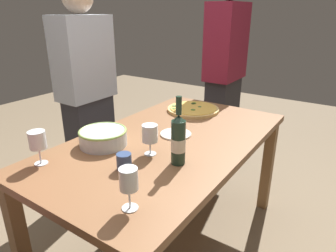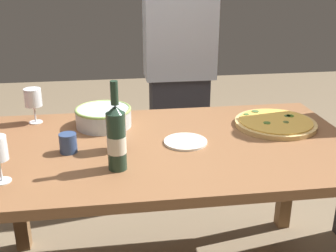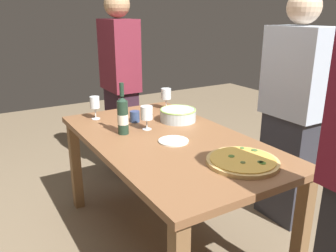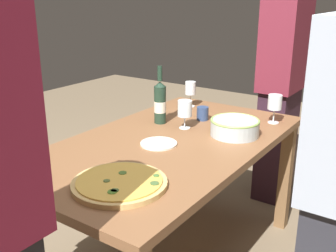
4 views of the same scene
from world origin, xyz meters
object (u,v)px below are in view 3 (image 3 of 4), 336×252
Objects in this scene: wine_glass_near_pizza at (166,95)px; pizza at (243,161)px; wine_bottle at (123,115)px; person_host at (120,87)px; side_plate at (174,141)px; dining_table at (168,152)px; person_guest_left at (292,113)px; wine_glass_far_left at (147,114)px; cup_amber at (135,116)px; wine_glass_by_bottle at (95,104)px; serving_bowl at (178,114)px.

pizza is at bearing -10.23° from wine_glass_near_pizza.
wine_bottle is 0.20× the size of person_host.
pizza is 0.48m from side_plate.
person_host is at bearing 171.00° from dining_table.
pizza is at bearing 14.35° from dining_table.
side_plate is 0.11× the size of person_guest_left.
wine_bottle is 0.17m from wine_glass_far_left.
side_plate is at bearing 3.14° from cup_amber.
pizza is 0.77m from wine_glass_far_left.
pizza reaches higher than side_plate.
wine_glass_by_bottle reaches higher than wine_glass_far_left.
person_host is at bearing 163.85° from cup_amber.
person_host is (-1.15, 0.18, 0.19)m from dining_table.
wine_glass_by_bottle reaches higher than side_plate.
side_plate is at bearing -4.27° from dining_table.
cup_amber is (0.19, -0.37, -0.08)m from wine_glass_near_pizza.
wine_glass_by_bottle is at bearing -152.19° from wine_glass_far_left.
wine_bottle reaches higher than wine_glass_far_left.
side_plate reaches higher than dining_table.
cup_amber is (-0.19, 0.17, -0.09)m from wine_bottle.
pizza is 1.68m from person_host.
wine_glass_far_left is at bearing -174.02° from side_plate.
person_guest_left is (0.12, 0.90, 0.07)m from side_plate.
wine_glass_by_bottle is at bearing -92.48° from wine_glass_near_pizza.
dining_table is 4.23× the size of pizza.
wine_glass_near_pizza reaches higher than side_plate.
wine_glass_by_bottle is 0.46m from wine_glass_far_left.
cup_amber is 1.11m from person_guest_left.
person_guest_left reaches higher than serving_bowl.
serving_bowl is 0.78× the size of wine_bottle.
wine_glass_near_pizza is at bearing 24.79° from person_host.
wine_glass_near_pizza is 0.59m from wine_glass_by_bottle.
pizza is 2.36× the size of wine_glass_far_left.
wine_glass_far_left is (0.38, -0.37, -0.01)m from wine_glass_near_pizza.
pizza is at bearing 7.42° from person_host.
person_guest_left reaches higher than wine_glass_by_bottle.
wine_bottle is (0.05, -0.45, 0.08)m from serving_bowl.
wine_glass_by_bottle is 0.68m from person_host.
side_plate is at bearing 5.98° from wine_glass_far_left.
serving_bowl is 0.31m from cup_amber.
serving_bowl is at bearing 13.16° from person_host.
wine_bottle is at bearing -13.64° from person_host.
wine_bottle is at bearing -145.44° from side_plate.
wine_glass_by_bottle is (-0.62, -0.25, 0.21)m from dining_table.
wine_glass_far_left is 0.87× the size of side_plate.
dining_table is 1.18m from person_host.
person_host is at bearing 140.79° from wine_glass_by_bottle.
pizza reaches higher than dining_table.
wine_glass_far_left is 0.10× the size of person_host.
cup_amber is at bearing 45.85° from wine_glass_by_bottle.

